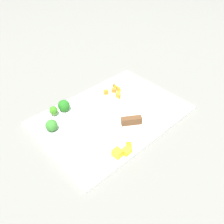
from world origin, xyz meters
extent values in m
plane|color=slate|center=(0.00, 0.00, 0.00)|extent=(4.00, 4.00, 0.00)
cube|color=white|center=(0.00, 0.00, 0.01)|extent=(0.45, 0.31, 0.01)
cylinder|color=silver|center=(-0.09, 0.00, 0.03)|extent=(0.07, 0.07, 0.04)
cube|color=silver|center=(0.14, -0.03, 0.01)|extent=(0.14, 0.11, 0.00)
cube|color=brown|center=(-0.01, 0.07, 0.02)|extent=(0.06, 0.05, 0.02)
cube|color=orange|center=(-0.08, -0.05, 0.02)|extent=(0.02, 0.02, 0.02)
cube|color=orange|center=(-0.10, -0.08, 0.02)|extent=(0.02, 0.02, 0.01)
cube|color=orange|center=(-0.11, -0.11, 0.02)|extent=(0.01, 0.01, 0.01)
cube|color=orange|center=(-0.09, -0.08, 0.02)|extent=(0.02, 0.02, 0.01)
cube|color=orange|center=(-0.09, -0.06, 0.02)|extent=(0.02, 0.02, 0.01)
cube|color=orange|center=(-0.06, -0.09, 0.02)|extent=(0.02, 0.02, 0.02)
cube|color=orange|center=(-0.10, -0.09, 0.02)|extent=(0.01, 0.01, 0.01)
cube|color=yellow|center=(0.10, 0.13, 0.02)|extent=(0.02, 0.02, 0.02)
cube|color=yellow|center=(0.06, 0.13, 0.02)|extent=(0.02, 0.02, 0.01)
cube|color=yellow|center=(0.08, 0.14, 0.02)|extent=(0.02, 0.02, 0.02)
cylinder|color=#81C26C|center=(0.13, -0.12, 0.02)|extent=(0.01, 0.01, 0.01)
sphere|color=#387B1E|center=(0.13, -0.12, 0.03)|extent=(0.03, 0.03, 0.03)
cylinder|color=#90BB6C|center=(0.17, -0.07, 0.02)|extent=(0.01, 0.01, 0.01)
sphere|color=#34782B|center=(0.17, -0.07, 0.03)|extent=(0.03, 0.03, 0.03)
cylinder|color=#8DB659|center=(0.10, -0.12, 0.02)|extent=(0.01, 0.01, 0.01)
sphere|color=#216A1D|center=(0.10, -0.12, 0.03)|extent=(0.04, 0.04, 0.04)
camera|label=1|loc=(0.38, 0.41, 0.49)|focal=37.96mm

